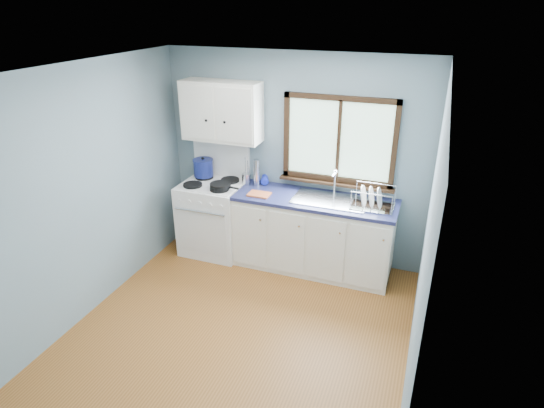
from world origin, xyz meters
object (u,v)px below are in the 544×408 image
(skillet, at_px, (221,185))
(thermos, at_px, (257,172))
(gas_range, at_px, (214,215))
(sink, at_px, (330,205))
(utensil_crock, at_px, (246,179))
(base_cabinets, at_px, (313,237))
(dish_rack, at_px, (372,202))
(stockpot, at_px, (203,167))

(skillet, relative_size, thermos, 1.16)
(gas_range, distance_m, sink, 1.53)
(thermos, bearing_deg, utensil_crock, -176.54)
(base_cabinets, height_order, dish_rack, dish_rack)
(sink, xyz_separation_m, utensil_crock, (-1.09, 0.13, 0.13))
(skillet, height_order, stockpot, stockpot)
(base_cabinets, height_order, thermos, thermos)
(utensil_crock, bearing_deg, skillet, -124.68)
(base_cabinets, xyz_separation_m, sink, (0.18, -0.00, 0.45))
(sink, height_order, utensil_crock, utensil_crock)
(dish_rack, bearing_deg, stockpot, 176.73)
(gas_range, bearing_deg, base_cabinets, 0.82)
(base_cabinets, distance_m, skillet, 1.26)
(thermos, bearing_deg, dish_rack, -6.23)
(dish_rack, bearing_deg, gas_range, -179.62)
(base_cabinets, relative_size, utensil_crock, 5.41)
(utensil_crock, height_order, thermos, utensil_crock)
(gas_range, relative_size, skillet, 3.54)
(sink, bearing_deg, utensil_crock, 173.04)
(gas_range, relative_size, utensil_crock, 3.97)
(skillet, xyz_separation_m, dish_rack, (1.76, 0.15, -0.00))
(stockpot, relative_size, dish_rack, 0.59)
(base_cabinets, xyz_separation_m, skillet, (-1.11, -0.16, 0.58))
(gas_range, xyz_separation_m, dish_rack, (1.96, 0.00, 0.49))
(skillet, xyz_separation_m, utensil_crock, (0.21, 0.30, 0.01))
(base_cabinets, relative_size, stockpot, 6.92)
(gas_range, xyz_separation_m, skillet, (0.19, -0.15, 0.49))
(skillet, distance_m, dish_rack, 1.77)
(base_cabinets, distance_m, sink, 0.48)
(base_cabinets, bearing_deg, thermos, 169.70)
(skillet, relative_size, utensil_crock, 1.12)
(skillet, bearing_deg, base_cabinets, 13.66)
(thermos, bearing_deg, gas_range, -163.33)
(dish_rack, bearing_deg, base_cabinets, 178.95)
(gas_range, height_order, dish_rack, gas_range)
(sink, distance_m, stockpot, 1.68)
(sink, xyz_separation_m, thermos, (-0.95, 0.14, 0.23))
(gas_range, distance_m, dish_rack, 2.02)
(utensil_crock, distance_m, thermos, 0.17)
(utensil_crock, xyz_separation_m, thermos, (0.13, 0.01, 0.10))
(base_cabinets, distance_m, dish_rack, 0.87)
(stockpot, xyz_separation_m, dish_rack, (2.14, -0.13, -0.09))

